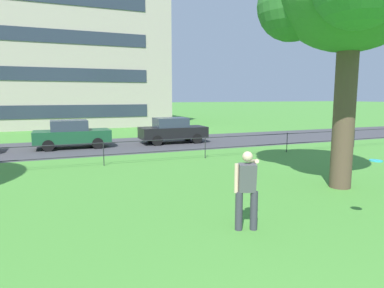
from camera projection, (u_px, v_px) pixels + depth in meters
name	position (u px, v px, depth m)	size (l,w,h in m)	color
street_strip	(90.00, 147.00, 19.23)	(80.00, 6.74, 0.01)	#424247
park_fence	(103.00, 150.00, 13.96)	(36.46, 0.04, 1.00)	#232328
person_thrower	(247.00, 188.00, 7.22)	(0.69, 0.72, 1.70)	#383842
frisbee	(376.00, 161.00, 7.30)	(0.36, 0.36, 0.03)	#2DB2C6
car_dark_green_left	(72.00, 134.00, 18.74)	(4.00, 1.82, 1.54)	#194C2D
car_black_far_left	(172.00, 130.00, 20.80)	(4.01, 1.83, 1.54)	black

